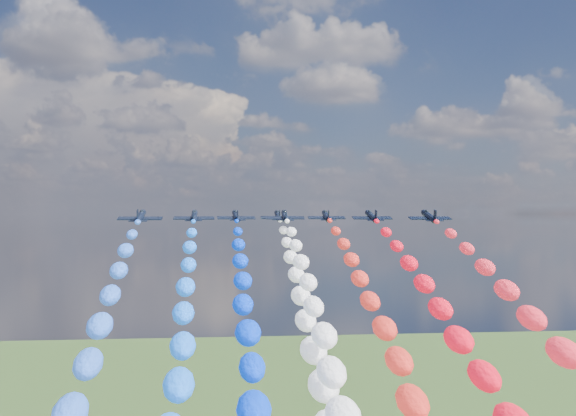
{
  "coord_description": "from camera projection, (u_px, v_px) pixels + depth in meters",
  "views": [
    {
      "loc": [
        -17.16,
        -161.75,
        99.79
      ],
      "look_at": [
        0.0,
        4.0,
        101.23
      ],
      "focal_mm": 43.04,
      "sensor_mm": 36.0,
      "label": 1
    }
  ],
  "objects": [
    {
      "name": "jet_4",
      "position": [
        278.0,
        216.0,
        189.38
      ],
      "size": [
        9.7,
        13.3,
        5.54
      ],
      "primitive_type": null,
      "rotation": [
        0.21,
        0.0,
        -0.0
      ],
      "color": "black"
    },
    {
      "name": "jet_3",
      "position": [
        285.0,
        216.0,
        173.33
      ],
      "size": [
        10.21,
        13.66,
        5.54
      ],
      "primitive_type": null,
      "rotation": [
        0.21,
        0.0,
        -0.04
      ],
      "color": "black"
    },
    {
      "name": "trail_4",
      "position": [
        311.0,
        353.0,
        122.89
      ],
      "size": [
        5.7,
        128.23,
        51.99
      ],
      "primitive_type": null,
      "color": "white"
    },
    {
      "name": "trail_1",
      "position": [
        179.0,
        388.0,
        98.49
      ],
      "size": [
        5.7,
        128.23,
        51.99
      ],
      "primitive_type": null,
      "color": "#1766FA"
    },
    {
      "name": "jet_5",
      "position": [
        326.0,
        216.0,
        180.63
      ],
      "size": [
        10.16,
        13.63,
        5.54
      ],
      "primitive_type": null,
      "rotation": [
        0.21,
        0.0,
        -0.04
      ],
      "color": "black"
    },
    {
      "name": "trail_0",
      "position": [
        81.0,
        413.0,
        85.89
      ],
      "size": [
        5.7,
        128.23,
        51.99
      ],
      "primitive_type": null,
      "color": "blue"
    },
    {
      "name": "jet_0",
      "position": [
        140.0,
        216.0,
        152.38
      ],
      "size": [
        9.94,
        13.47,
        5.54
      ],
      "primitive_type": null,
      "rotation": [
        0.21,
        0.0,
        -0.02
      ],
      "color": "black"
    },
    {
      "name": "jet_6",
      "position": [
        372.0,
        216.0,
        170.13
      ],
      "size": [
        9.74,
        13.32,
        5.54
      ],
      "primitive_type": null,
      "rotation": [
        0.21,
        0.0,
        0.01
      ],
      "color": "black"
    },
    {
      "name": "trail_5",
      "position": [
        390.0,
        364.0,
        114.14
      ],
      "size": [
        5.7,
        128.23,
        51.99
      ],
      "primitive_type": null,
      "color": "red"
    },
    {
      "name": "jet_7",
      "position": [
        429.0,
        216.0,
        159.94
      ],
      "size": [
        9.87,
        13.42,
        5.54
      ],
      "primitive_type": null,
      "rotation": [
        0.21,
        0.0,
        -0.02
      ],
      "color": "black"
    },
    {
      "name": "trail_3",
      "position": [
        327.0,
        374.0,
        106.84
      ],
      "size": [
        5.7,
        128.23,
        51.99
      ],
      "primitive_type": null,
      "color": "white"
    },
    {
      "name": "jet_1",
      "position": [
        194.0,
        216.0,
        164.97
      ],
      "size": [
        9.73,
        13.32,
        5.54
      ],
      "primitive_type": null,
      "rotation": [
        0.21,
        0.0,
        -0.0
      ],
      "color": "black"
    },
    {
      "name": "jet_2",
      "position": [
        236.0,
        216.0,
        176.0
      ],
      "size": [
        10.38,
        13.79,
        5.54
      ],
      "primitive_type": null,
      "rotation": [
        0.21,
        0.0,
        0.06
      ],
      "color": "black"
    },
    {
      "name": "trail_6",
      "position": [
        471.0,
        379.0,
        103.64
      ],
      "size": [
        5.7,
        128.23,
        51.99
      ],
      "primitive_type": null,
      "color": "red"
    },
    {
      "name": "trail_2",
      "position": [
        248.0,
        370.0,
        109.52
      ],
      "size": [
        5.7,
        128.23,
        51.99
      ],
      "primitive_type": null,
      "color": "#0430DB"
    }
  ]
}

